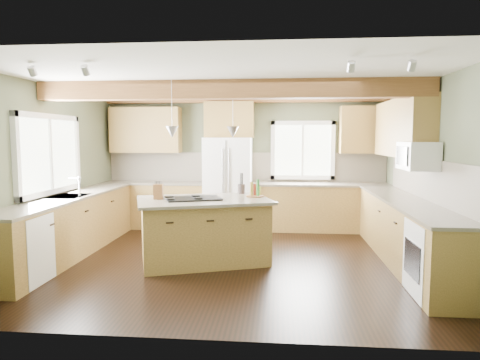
{
  "coord_description": "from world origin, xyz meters",
  "views": [
    {
      "loc": [
        0.68,
        -6.11,
        1.8
      ],
      "look_at": [
        0.1,
        0.3,
        1.16
      ],
      "focal_mm": 32.0,
      "sensor_mm": 36.0,
      "label": 1
    }
  ],
  "objects": [
    {
      "name": "floor",
      "position": [
        0.0,
        0.0,
        0.0
      ],
      "size": [
        5.6,
        5.6,
        0.0
      ],
      "primitive_type": "plane",
      "color": "black",
      "rests_on": "ground"
    },
    {
      "name": "ceiling",
      "position": [
        0.0,
        0.0,
        2.6
      ],
      "size": [
        5.6,
        5.6,
        0.0
      ],
      "primitive_type": "plane",
      "rotation": [
        3.14,
        0.0,
        0.0
      ],
      "color": "silver",
      "rests_on": "wall_back"
    },
    {
      "name": "wall_back",
      "position": [
        0.0,
        2.5,
        1.3
      ],
      "size": [
        5.6,
        0.0,
        5.6
      ],
      "primitive_type": "plane",
      "rotation": [
        1.57,
        0.0,
        0.0
      ],
      "color": "#4B523A",
      "rests_on": "ground"
    },
    {
      "name": "wall_left",
      "position": [
        -2.8,
        0.0,
        1.3
      ],
      "size": [
        0.0,
        5.0,
        5.0
      ],
      "primitive_type": "plane",
      "rotation": [
        1.57,
        0.0,
        1.57
      ],
      "color": "#4B523A",
      "rests_on": "ground"
    },
    {
      "name": "wall_right",
      "position": [
        2.8,
        0.0,
        1.3
      ],
      "size": [
        0.0,
        5.0,
        5.0
      ],
      "primitive_type": "plane",
      "rotation": [
        1.57,
        0.0,
        -1.57
      ],
      "color": "#4B523A",
      "rests_on": "ground"
    },
    {
      "name": "ceiling_beam",
      "position": [
        0.0,
        -0.07,
        2.47
      ],
      "size": [
        5.55,
        0.26,
        0.26
      ],
      "primitive_type": "cube",
      "color": "brown",
      "rests_on": "ceiling"
    },
    {
      "name": "soffit_trim",
      "position": [
        0.0,
        2.4,
        2.54
      ],
      "size": [
        5.55,
        0.2,
        0.1
      ],
      "primitive_type": "cube",
      "color": "brown",
      "rests_on": "ceiling"
    },
    {
      "name": "backsplash_back",
      "position": [
        0.0,
        2.48,
        1.21
      ],
      "size": [
        5.58,
        0.03,
        0.58
      ],
      "primitive_type": "cube",
      "color": "brown",
      "rests_on": "wall_back"
    },
    {
      "name": "backsplash_right",
      "position": [
        2.78,
        0.05,
        1.21
      ],
      "size": [
        0.03,
        3.7,
        0.58
      ],
      "primitive_type": "cube",
      "color": "brown",
      "rests_on": "wall_right"
    },
    {
      "name": "base_cab_back_left",
      "position": [
        -1.79,
        2.2,
        0.44
      ],
      "size": [
        2.02,
        0.6,
        0.88
      ],
      "primitive_type": "cube",
      "color": "brown",
      "rests_on": "floor"
    },
    {
      "name": "counter_back_left",
      "position": [
        -1.79,
        2.2,
        0.9
      ],
      "size": [
        2.06,
        0.64,
        0.04
      ],
      "primitive_type": "cube",
      "color": "#484135",
      "rests_on": "base_cab_back_left"
    },
    {
      "name": "base_cab_back_right",
      "position": [
        1.49,
        2.2,
        0.44
      ],
      "size": [
        2.62,
        0.6,
        0.88
      ],
      "primitive_type": "cube",
      "color": "brown",
      "rests_on": "floor"
    },
    {
      "name": "counter_back_right",
      "position": [
        1.49,
        2.2,
        0.9
      ],
      "size": [
        2.66,
        0.64,
        0.04
      ],
      "primitive_type": "cube",
      "color": "#484135",
      "rests_on": "base_cab_back_right"
    },
    {
      "name": "base_cab_left",
      "position": [
        -2.5,
        0.05,
        0.44
      ],
      "size": [
        0.6,
        3.7,
        0.88
      ],
      "primitive_type": "cube",
      "color": "brown",
      "rests_on": "floor"
    },
    {
      "name": "counter_left",
      "position": [
        -2.5,
        0.05,
        0.9
      ],
      "size": [
        0.64,
        3.74,
        0.04
      ],
      "primitive_type": "cube",
      "color": "#484135",
      "rests_on": "base_cab_left"
    },
    {
      "name": "base_cab_right",
      "position": [
        2.5,
        0.05,
        0.44
      ],
      "size": [
        0.6,
        3.7,
        0.88
      ],
      "primitive_type": "cube",
      "color": "brown",
      "rests_on": "floor"
    },
    {
      "name": "counter_right",
      "position": [
        2.5,
        0.05,
        0.9
      ],
      "size": [
        0.64,
        3.74,
        0.04
      ],
      "primitive_type": "cube",
      "color": "#484135",
      "rests_on": "base_cab_right"
    },
    {
      "name": "upper_cab_back_left",
      "position": [
        -1.99,
        2.33,
        1.95
      ],
      "size": [
        1.4,
        0.35,
        0.9
      ],
      "primitive_type": "cube",
      "color": "brown",
      "rests_on": "wall_back"
    },
    {
      "name": "upper_cab_over_fridge",
      "position": [
        -0.3,
        2.33,
        2.15
      ],
      "size": [
        0.96,
        0.35,
        0.7
      ],
      "primitive_type": "cube",
      "color": "brown",
      "rests_on": "wall_back"
    },
    {
      "name": "upper_cab_right",
      "position": [
        2.62,
        0.9,
        1.95
      ],
      "size": [
        0.35,
        2.2,
        0.9
      ],
      "primitive_type": "cube",
      "color": "brown",
      "rests_on": "wall_right"
    },
    {
      "name": "upper_cab_back_corner",
      "position": [
        2.3,
        2.33,
        1.95
      ],
      "size": [
        0.9,
        0.35,
        0.9
      ],
      "primitive_type": "cube",
      "color": "brown",
      "rests_on": "wall_back"
    },
    {
      "name": "window_left",
      "position": [
        -2.78,
        0.05,
        1.55
      ],
      "size": [
        0.04,
        1.6,
        1.05
      ],
      "primitive_type": "cube",
      "color": "white",
      "rests_on": "wall_left"
    },
    {
      "name": "window_back",
      "position": [
        1.15,
        2.48,
        1.55
      ],
      "size": [
        1.1,
        0.04,
        1.0
      ],
      "primitive_type": "cube",
      "color": "white",
      "rests_on": "wall_back"
    },
    {
      "name": "sink",
      "position": [
        -2.5,
        0.05,
        0.91
      ],
      "size": [
        0.5,
        0.65,
        0.03
      ],
      "primitive_type": "cube",
      "color": "#262628",
      "rests_on": "counter_left"
    },
    {
      "name": "faucet",
      "position": [
        -2.32,
        0.05,
        1.05
      ],
      "size": [
        0.02,
        0.02,
        0.28
      ],
      "primitive_type": "cylinder",
      "color": "#B2B2B7",
      "rests_on": "sink"
    },
    {
      "name": "dishwasher",
      "position": [
        -2.49,
        -1.25,
        0.43
      ],
      "size": [
        0.6,
        0.6,
        0.84
      ],
      "primitive_type": "cube",
      "color": "white",
      "rests_on": "floor"
    },
    {
      "name": "oven",
      "position": [
        2.49,
        -1.25,
        0.43
      ],
      "size": [
        0.6,
        0.72,
        0.84
      ],
      "primitive_type": "cube",
      "color": "white",
      "rests_on": "floor"
    },
    {
      "name": "microwave",
      "position": [
        2.58,
        -0.05,
        1.55
      ],
      "size": [
        0.4,
        0.7,
        0.38
      ],
      "primitive_type": "cube",
      "color": "white",
      "rests_on": "wall_right"
    },
    {
      "name": "pendant_left",
      "position": [
        -0.81,
        -0.21,
        1.88
      ],
      "size": [
        0.18,
        0.18,
        0.16
      ],
      "primitive_type": "cone",
      "rotation": [
        3.14,
        0.0,
        0.0
      ],
      "color": "#B2B2B7",
      "rests_on": "ceiling"
    },
    {
      "name": "pendant_right",
      "position": [
        0.01,
        0.07,
        1.88
      ],
      "size": [
        0.18,
        0.18,
        0.16
      ],
      "primitive_type": "cone",
      "rotation": [
        3.14,
        0.0,
        0.0
      ],
      "color": "#B2B2B7",
      "rests_on": "ceiling"
    },
    {
      "name": "refrigerator",
      "position": [
        -0.3,
        2.12,
        0.9
      ],
      "size": [
        0.9,
        0.74,
        1.8
      ],
      "primitive_type": "cube",
      "color": "white",
      "rests_on": "floor"
    },
    {
      "name": "island",
      "position": [
        -0.4,
        -0.07,
        0.44
      ],
      "size": [
        2.0,
        1.58,
        0.88
      ],
      "primitive_type": "cube",
      "rotation": [
        0.0,
        0.0,
        0.34
      ],
      "color": "brown",
      "rests_on": "floor"
    },
    {
      "name": "island_top",
      "position": [
        -0.4,
        -0.07,
        0.9
      ],
      "size": [
        2.15,
        1.73,
        0.04
      ],
      "primitive_type": "cube",
      "rotation": [
        0.0,
        0.0,
        0.34
      ],
      "color": "#484135",
      "rests_on": "island"
    },
    {
      "name": "cooktop",
      "position": [
        -0.54,
        -0.12,
        0.93
      ],
      "size": [
        0.88,
        0.72,
        0.02
      ],
      "primitive_type": "cube",
      "rotation": [
        0.0,
        0.0,
        0.34
      ],
      "color": "black",
      "rests_on": "island_top"
    },
    {
      "name": "knife_block",
      "position": [
        -1.04,
        -0.17,
        1.03
      ],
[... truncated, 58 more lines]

